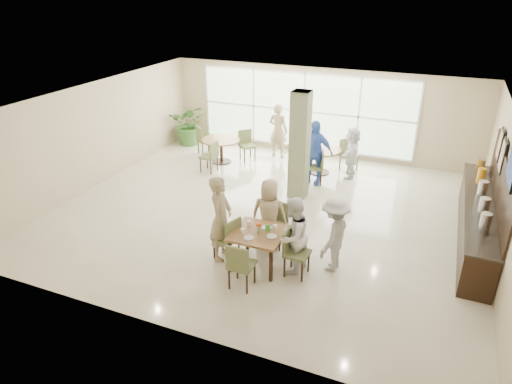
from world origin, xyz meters
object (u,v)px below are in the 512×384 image
at_px(round_table_right, 320,154).
at_px(potted_plant, 190,124).
at_px(teen_far, 269,214).
at_px(round_table_left, 221,144).
at_px(teen_standing, 334,234).
at_px(buffet_counter, 478,218).
at_px(main_table, 259,236).
at_px(teen_left, 221,218).
at_px(adult_standing, 278,131).
at_px(adult_a, 314,152).
at_px(teen_right, 293,236).
at_px(adult_b, 352,152).

bearing_deg(round_table_right, potted_plant, 170.69).
height_order(round_table_right, teen_far, teen_far).
bearing_deg(teen_far, round_table_left, -62.29).
xyz_separation_m(teen_far, teen_standing, (1.45, -0.28, -0.00)).
height_order(round_table_left, buffet_counter, buffet_counter).
bearing_deg(teen_far, main_table, 84.75).
xyz_separation_m(round_table_left, teen_left, (2.44, -4.85, 0.31)).
bearing_deg(adult_standing, teen_standing, 127.19).
height_order(teen_standing, adult_standing, adult_standing).
xyz_separation_m(potted_plant, adult_a, (4.87, -1.60, 0.19)).
distance_m(main_table, adult_a, 4.39).
bearing_deg(teen_far, teen_standing, 158.80).
bearing_deg(round_table_right, teen_right, -80.54).
distance_m(teen_left, adult_a, 4.45).
bearing_deg(adult_a, round_table_right, 91.39).
distance_m(teen_right, adult_a, 4.39).
height_order(potted_plant, adult_b, adult_b).
distance_m(adult_a, adult_b, 1.24).
bearing_deg(teen_right, teen_far, -118.64).
relative_size(teen_left, teen_right, 1.15).
bearing_deg(round_table_left, teen_right, -50.47).
bearing_deg(teen_standing, round_table_left, -125.48).
bearing_deg(teen_left, buffet_counter, -68.46).
bearing_deg(potted_plant, main_table, -49.94).
height_order(teen_right, teen_standing, teen_right).
bearing_deg(round_table_right, round_table_left, -173.61).
relative_size(round_table_right, teen_left, 0.67).
relative_size(teen_right, adult_standing, 0.89).
distance_m(round_table_right, teen_far, 4.46).
bearing_deg(teen_standing, teen_right, -54.77).
height_order(teen_far, teen_standing, teen_far).
relative_size(adult_a, adult_standing, 1.04).
distance_m(teen_right, adult_b, 5.16).
distance_m(teen_far, teen_right, 0.98).
distance_m(teen_left, teen_standing, 2.25).
bearing_deg(adult_standing, buffet_counter, 158.00).
distance_m(adult_a, adult_standing, 2.28).
bearing_deg(buffet_counter, teen_left, -150.63).
height_order(main_table, adult_b, adult_b).
relative_size(round_table_right, teen_right, 0.77).
xyz_separation_m(main_table, buffet_counter, (4.02, 2.71, -0.11)).
bearing_deg(adult_a, buffet_counter, -21.94).
bearing_deg(teen_right, buffet_counter, 141.02).
xyz_separation_m(buffet_counter, teen_far, (-4.09, -1.98, 0.23)).
relative_size(teen_right, adult_a, 0.86).
distance_m(potted_plant, teen_right, 8.21).
bearing_deg(main_table, teen_standing, 17.79).
bearing_deg(round_table_right, teen_standing, -71.72).
bearing_deg(teen_right, potted_plant, -123.14).
distance_m(potted_plant, adult_a, 5.13).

